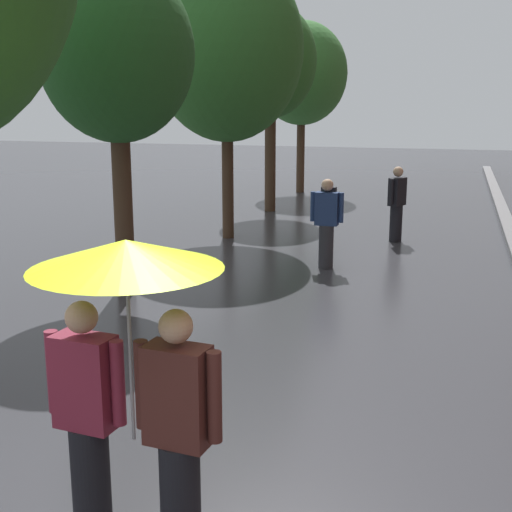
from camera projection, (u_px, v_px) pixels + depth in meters
The scene contains 7 objects.
street_tree_1 at pixel (117, 55), 9.99m from camera, with size 2.28×2.28×4.91m.
street_tree_2 at pixel (227, 49), 14.06m from camera, with size 3.17×3.17×5.85m.
street_tree_3 at pixel (271, 62), 17.63m from camera, with size 2.37×2.37×5.34m.
street_tree_4 at pixel (302, 74), 21.41m from camera, with size 2.84×2.84×5.31m.
couple_under_umbrella at pixel (129, 346), 4.26m from camera, with size 1.26×1.19×2.11m.
pedestrian_walking_midground at pixel (327, 221), 12.06m from camera, with size 0.59×0.34×1.58m.
pedestrian_walking_far at pixel (397, 204), 14.33m from camera, with size 0.37×0.54×1.58m.
Camera 1 is at (1.97, -3.33, 2.93)m, focal length 48.23 mm.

